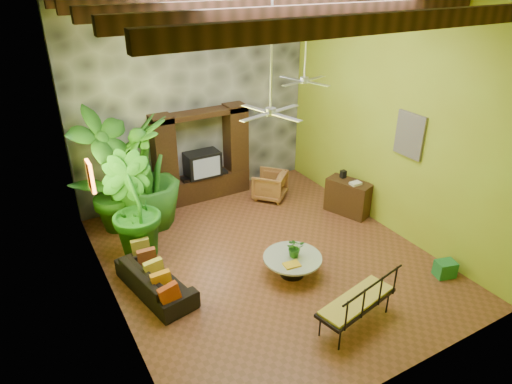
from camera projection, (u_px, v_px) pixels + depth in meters
ground at (267, 257)px, 9.31m from camera, size 7.00×7.00×0.00m
back_wall at (193, 98)px, 10.91m from camera, size 6.00×0.02×5.00m
left_wall at (97, 177)px, 6.86m from camera, size 0.02×7.00×5.00m
right_wall at (391, 117)px, 9.52m from camera, size 0.02×7.00×5.00m
stone_accent_wall at (194, 98)px, 10.86m from camera, size 5.98×0.10×4.98m
ceiling_beams at (270, 6)px, 7.17m from camera, size 5.95×5.36×0.22m
entertainment_center at (202, 162)px, 11.31m from camera, size 2.40×0.55×2.30m
ceiling_fan_front at (271, 100)px, 7.39m from camera, size 1.28×1.28×1.86m
ceiling_fan_back at (305, 70)px, 9.43m from camera, size 1.28×1.28×1.86m
wall_art_mask at (90, 176)px, 7.83m from camera, size 0.06×0.32×0.55m
wall_art_painting at (410, 135)px, 9.13m from camera, size 0.06×0.70×0.90m
sofa at (155, 279)px, 8.24m from camera, size 1.05×1.93×0.53m
wicker_armchair at (270, 185)px, 11.54m from camera, size 1.08×1.08×0.70m
tall_plant_a at (108, 172)px, 9.66m from camera, size 1.79×1.62×2.82m
tall_plant_b at (131, 208)px, 8.94m from camera, size 1.43×1.51×2.17m
tall_plant_c at (146, 174)px, 9.97m from camera, size 1.64×1.64×2.53m
coffee_table at (292, 263)px, 8.70m from camera, size 1.12×1.12×0.40m
centerpiece_plant at (295, 248)px, 8.58m from camera, size 0.42×0.39×0.38m
yellow_tray at (292, 265)px, 8.38m from camera, size 0.32×0.25×0.03m
iron_bench at (360, 301)px, 7.30m from camera, size 1.57×0.85×0.57m
side_console at (348, 197)px, 10.81m from camera, size 0.80×1.13×0.83m
green_bin at (445, 269)px, 8.70m from camera, size 0.43×0.37×0.32m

